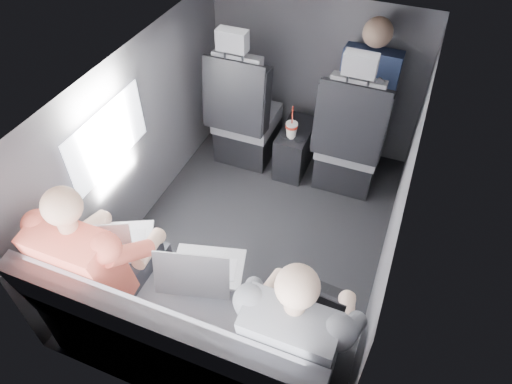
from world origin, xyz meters
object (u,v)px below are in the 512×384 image
at_px(front_seat_right, 349,145).
at_px(passenger_rear_left, 103,261).
at_px(passenger_rear_right, 297,331).
at_px(laptop_black, 312,303).
at_px(center_console, 295,148).
at_px(passenger_front_right, 367,89).
at_px(front_seat_left, 244,120).
at_px(laptop_white, 113,241).
at_px(rear_bench, 186,339).
at_px(laptop_silver, 202,270).
at_px(soda_cup, 291,129).

bearing_deg(front_seat_right, passenger_rear_left, -118.21).
bearing_deg(passenger_rear_right, laptop_black, 82.65).
relative_size(center_console, laptop_black, 1.36).
distance_m(passenger_rear_left, passenger_front_right, 2.29).
relative_size(front_seat_left, passenger_rear_left, 1.00).
distance_m(front_seat_right, laptop_black, 1.65).
xyz_separation_m(passenger_rear_left, passenger_front_right, (0.99, 2.07, 0.12)).
xyz_separation_m(front_seat_left, laptop_white, (-0.10, -1.67, 0.24)).
relative_size(laptop_white, passenger_front_right, 0.54).
relative_size(front_seat_right, rear_bench, 0.79).
bearing_deg(laptop_black, center_console, 110.27).
xyz_separation_m(rear_bench, laptop_silver, (0.01, 0.25, 0.33)).
distance_m(laptop_white, laptop_silver, 0.56).
bearing_deg(laptop_white, front_seat_right, 59.07).
bearing_deg(passenger_rear_right, front_seat_left, 120.01).
bearing_deg(center_console, laptop_silver, -89.68).
distance_m(front_seat_left, front_seat_right, 0.90).
xyz_separation_m(center_console, laptop_white, (-0.55, -1.71, 0.44)).
bearing_deg(laptop_white, soda_cup, 71.34).
bearing_deg(passenger_front_right, laptop_white, -117.95).
bearing_deg(rear_bench, laptop_white, 157.20).
distance_m(laptop_silver, passenger_front_right, 1.97).
xyz_separation_m(rear_bench, passenger_rear_right, (0.59, 0.09, 0.33)).
distance_m(front_seat_right, laptop_silver, 1.73).
relative_size(laptop_white, passenger_rear_right, 0.39).
bearing_deg(soda_cup, front_seat_right, 8.95).
bearing_deg(front_seat_right, passenger_front_right, 85.10).
bearing_deg(passenger_rear_right, soda_cup, 109.23).
distance_m(front_seat_right, passenger_rear_right, 1.83).
bearing_deg(passenger_rear_right, passenger_front_right, 93.37).
distance_m(laptop_silver, passenger_rear_left, 0.55).
height_order(rear_bench, passenger_rear_left, passenger_rear_left).
bearing_deg(passenger_rear_right, rear_bench, -170.92).
bearing_deg(laptop_silver, front_seat_left, 105.50).
bearing_deg(laptop_black, rear_bench, -156.13).
bearing_deg(soda_cup, laptop_black, -68.03).
bearing_deg(laptop_black, laptop_white, -177.97).
height_order(laptop_black, passenger_rear_left, passenger_rear_left).
distance_m(rear_bench, passenger_front_right, 2.26).
height_order(center_console, laptop_silver, laptop_silver).
height_order(front_seat_left, rear_bench, front_seat_left).
height_order(center_console, passenger_rear_left, passenger_rear_left).
height_order(passenger_rear_right, passenger_front_right, passenger_front_right).
relative_size(laptop_silver, passenger_rear_right, 0.36).
distance_m(rear_bench, passenger_rear_left, 0.63).
xyz_separation_m(laptop_white, passenger_front_right, (1.02, 1.93, 0.12)).
bearing_deg(laptop_silver, laptop_white, -178.61).
height_order(rear_bench, laptop_white, rear_bench).
xyz_separation_m(rear_bench, laptop_white, (-0.55, 0.23, 0.33)).
xyz_separation_m(front_seat_right, rear_bench, (-0.45, -1.90, -0.09)).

